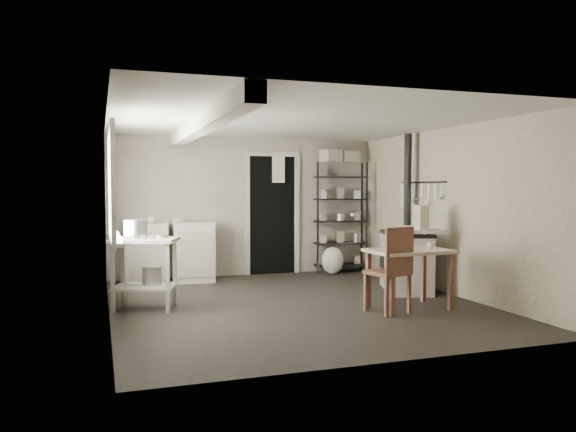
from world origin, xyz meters
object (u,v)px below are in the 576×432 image
object	(u,v)px
prep_table	(145,276)
shelf_rack	(340,217)
stockpot	(136,232)
stove	(406,260)
base_cabinets	(170,253)
flour_sack	(332,260)
chair	(387,271)
work_table	(409,278)

from	to	relation	value
prep_table	shelf_rack	xyz separation A→B (m)	(3.47, 2.01, 0.55)
stockpot	stove	xyz separation A→B (m)	(3.73, 0.07, -0.50)
base_cabinets	flour_sack	distance (m)	2.73
shelf_rack	stockpot	bearing A→B (deg)	-140.94
flour_sack	prep_table	bearing A→B (deg)	-150.55
chair	flour_sack	world-z (taller)	chair
base_cabinets	shelf_rack	xyz separation A→B (m)	(2.94, 0.12, 0.49)
base_cabinets	stove	bearing A→B (deg)	-26.92
shelf_rack	stove	distance (m)	2.02
prep_table	stove	bearing A→B (deg)	1.03
prep_table	work_table	distance (m)	3.20
stockpot	flour_sack	world-z (taller)	stockpot
flour_sack	stockpot	bearing A→B (deg)	-151.24
prep_table	work_table	size ratio (longest dim) A/B	0.90
shelf_rack	stove	bearing A→B (deg)	-75.66
work_table	flour_sack	xyz separation A→B (m)	(0.21, 2.84, -0.14)
prep_table	base_cabinets	distance (m)	1.96
stove	flour_sack	xyz separation A→B (m)	(-0.38, 1.77, -0.20)
base_cabinets	stove	size ratio (longest dim) A/B	1.33
prep_table	chair	xyz separation A→B (m)	(2.70, -1.10, 0.08)
prep_table	stockpot	xyz separation A→B (m)	(-0.10, -0.00, 0.54)
work_table	flour_sack	size ratio (longest dim) A/B	2.09
base_cabinets	work_table	xyz separation A→B (m)	(2.51, -2.89, -0.08)
base_cabinets	flour_sack	xyz separation A→B (m)	(2.72, -0.05, -0.22)
prep_table	base_cabinets	bearing A→B (deg)	74.37
work_table	chair	distance (m)	0.37
prep_table	stove	distance (m)	3.63
stove	chair	size ratio (longest dim) A/B	1.04
work_table	chair	bearing A→B (deg)	-165.49
shelf_rack	chair	bearing A→B (deg)	-94.32
shelf_rack	flour_sack	xyz separation A→B (m)	(-0.22, -0.18, -0.71)
shelf_rack	work_table	size ratio (longest dim) A/B	2.00
shelf_rack	stove	world-z (taller)	shelf_rack
shelf_rack	chair	xyz separation A→B (m)	(-0.77, -3.11, -0.46)
shelf_rack	work_table	bearing A→B (deg)	-88.42
base_cabinets	chair	xyz separation A→B (m)	(2.17, -2.98, 0.02)
stove	shelf_rack	bearing A→B (deg)	113.31
prep_table	work_table	bearing A→B (deg)	-18.33
stove	chair	distance (m)	1.49
stove	flour_sack	distance (m)	1.82
base_cabinets	prep_table	bearing A→B (deg)	-102.14
base_cabinets	stove	world-z (taller)	base_cabinets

